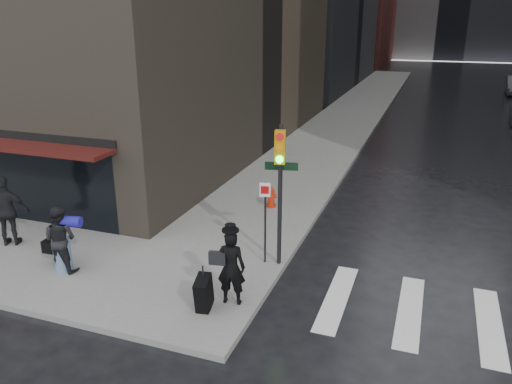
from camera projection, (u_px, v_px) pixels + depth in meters
ground at (180, 292)px, 11.61m from camera, size 140.00×140.00×0.00m
sidewalk_left at (360, 106)px, 35.55m from camera, size 4.00×50.00×0.15m
man_overcoat at (225, 271)px, 10.60m from camera, size 0.97×1.08×1.88m
man_jeans at (60, 239)px, 12.05m from camera, size 1.20×0.67×1.67m
man_greycoat at (7, 211)px, 13.39m from camera, size 1.23×0.89×1.94m
traffic_light at (279, 178)px, 11.83m from camera, size 0.87×0.50×3.56m
fire_hydrant at (271, 198)px, 16.32m from camera, size 0.39×0.29×0.67m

